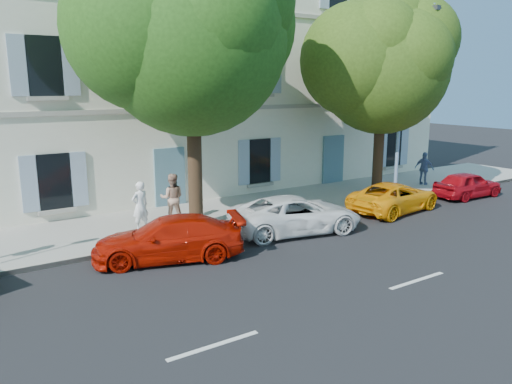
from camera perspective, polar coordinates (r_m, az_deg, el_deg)
ground at (r=16.42m, az=7.00°, el=-5.58°), size 90.00×90.00×0.00m
sidewalk at (r=19.85m, az=-1.31°, el=-2.13°), size 36.00×4.50×0.15m
kerb at (r=18.11m, az=2.34°, el=-3.53°), size 36.00×0.16×0.16m
building at (r=24.32m, az=-8.83°, el=14.46°), size 28.00×7.00×12.00m
car_red_coupe at (r=14.68m, az=-9.98°, el=-5.28°), size 4.66×3.06×1.25m
car_white_coupe at (r=17.12m, az=4.57°, el=-2.58°), size 4.90×2.99×1.27m
car_yellow_supercar at (r=20.65m, az=15.53°, el=-0.55°), size 4.45×2.51×1.17m
car_red_hatchback at (r=24.27m, az=23.03°, el=0.79°), size 3.52×1.53×1.18m
tree_left at (r=16.97m, az=-7.38°, el=16.83°), size 6.25×6.25×9.69m
tree_right at (r=22.36m, az=14.28°, el=13.53°), size 5.56×5.56×8.57m
street_lamp at (r=22.12m, az=16.53°, el=10.78°), size 0.27×1.68×7.90m
pedestrian_a at (r=17.20m, az=-13.10°, el=-1.57°), size 0.69×0.53×1.68m
pedestrian_b at (r=17.99m, az=-9.55°, el=-0.68°), size 1.06×0.98×1.76m
pedestrian_c at (r=25.79m, az=18.68°, el=2.56°), size 0.64×1.01×1.60m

